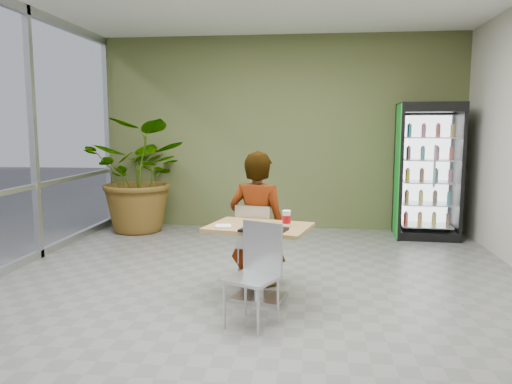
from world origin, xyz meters
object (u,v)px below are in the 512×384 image
beverage_fridge (428,171)px  chair_near (257,265)px  chair_far (255,238)px  soda_cup (286,218)px  potted_plant (142,176)px  seated_woman (257,231)px  cafeteria_tray (264,230)px  dining_table (259,247)px

beverage_fridge → chair_near: bearing=-117.5°
chair_far → soda_cup: size_ratio=5.77×
soda_cup → potted_plant: bearing=129.7°
chair_far → seated_woman: size_ratio=0.50×
chair_near → seated_woman: bearing=120.9°
chair_near → cafeteria_tray: chair_near is taller
beverage_fridge → cafeteria_tray: bearing=-119.7°
chair_near → cafeteria_tray: size_ratio=2.20×
chair_near → soda_cup: bearing=94.3°
dining_table → chair_far: bearing=100.9°
chair_far → cafeteria_tray: chair_far is taller
chair_far → potted_plant: (-2.15, 2.54, 0.40)m
dining_table → cafeteria_tray: size_ratio=2.72×
beverage_fridge → potted_plant: 4.52m
dining_table → chair_near: size_ratio=1.24×
dining_table → soda_cup: bearing=1.5°
dining_table → soda_cup: 0.39m
dining_table → cafeteria_tray: bearing=-74.5°
cafeteria_tray → beverage_fridge: size_ratio=0.19×
seated_woman → soda_cup: size_ratio=11.53×
potted_plant → dining_table: bearing=-53.5°
chair_near → potted_plant: potted_plant is taller
seated_woman → potted_plant: potted_plant is taller
potted_plant → chair_near: bearing=-57.7°
soda_cup → dining_table: bearing=-178.5°
chair_far → potted_plant: 3.36m
seated_woman → potted_plant: (-2.17, 2.50, 0.34)m
soda_cup → cafeteria_tray: (-0.20, -0.26, -0.06)m
chair_near → potted_plant: bearing=147.1°
chair_near → potted_plant: (-2.29, 3.63, 0.40)m
chair_far → potted_plant: potted_plant is taller
dining_table → chair_near: 0.59m
soda_cup → chair_near: bearing=-110.4°
seated_woman → cafeteria_tray: 0.82m
chair_far → cafeteria_tray: 0.80m
dining_table → seated_woman: 0.54m
soda_cup → potted_plant: potted_plant is taller
chair_far → potted_plant: bearing=-37.6°
soda_cup → beverage_fridge: bearing=57.1°
cafeteria_tray → dining_table: bearing=105.5°
dining_table → potted_plant: bearing=126.5°
dining_table → potted_plant: size_ratio=0.60×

